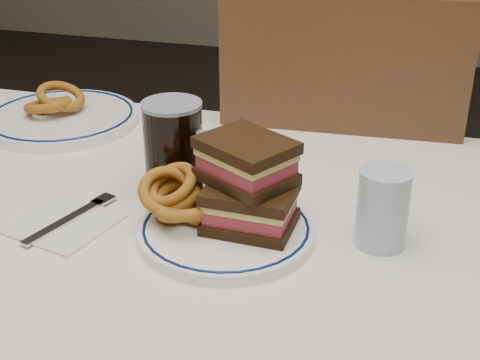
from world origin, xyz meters
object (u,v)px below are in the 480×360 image
(main_plate, at_px, (226,230))
(reuben_sandwich, at_px, (248,184))
(chair_far, at_px, (337,191))
(beer_mug, at_px, (175,149))
(far_plate, at_px, (62,118))

(main_plate, relative_size, reuben_sandwich, 1.63)
(main_plate, bearing_deg, chair_far, 81.30)
(beer_mug, bearing_deg, main_plate, -41.85)
(beer_mug, distance_m, far_plate, 0.40)
(reuben_sandwich, distance_m, far_plate, 0.57)
(far_plate, bearing_deg, reuben_sandwich, -32.95)
(chair_far, relative_size, reuben_sandwich, 6.56)
(chair_far, height_order, beer_mug, chair_far)
(main_plate, distance_m, beer_mug, 0.17)
(chair_far, xyz_separation_m, beer_mug, (-0.20, -0.46, 0.28))
(reuben_sandwich, relative_size, beer_mug, 1.00)
(reuben_sandwich, relative_size, far_plate, 0.51)
(chair_far, relative_size, main_plate, 4.03)
(reuben_sandwich, height_order, beer_mug, beer_mug)
(chair_far, relative_size, far_plate, 3.36)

